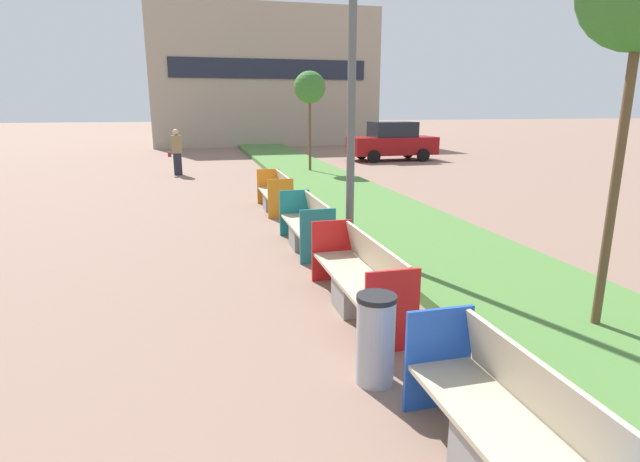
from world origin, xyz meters
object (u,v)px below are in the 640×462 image
pedestrian_walking (177,152)px  sapling_tree_far (310,88)px  bench_blue_frame (509,440)px  bench_teal_frame (307,229)px  parked_car_distant (392,142)px  litter_bin (375,339)px  bench_orange_frame (276,196)px  bench_red_frame (359,282)px

pedestrian_walking → sapling_tree_far: bearing=-13.8°
bench_blue_frame → bench_teal_frame: bearing=90.0°
pedestrian_walking → parked_car_distant: bearing=16.4°
bench_blue_frame → sapling_tree_far: (2.39, 16.28, 2.88)m
litter_bin → pedestrian_walking: (-2.17, 15.98, 0.44)m
sapling_tree_far → pedestrian_walking: sapling_tree_far is taller
bench_blue_frame → litter_bin: (-0.42, 1.52, 0.08)m
bench_teal_frame → bench_blue_frame: bearing=-90.0°
litter_bin → sapling_tree_far: 15.28m
bench_orange_frame → parked_car_distant: parked_car_distant is taller
bench_teal_frame → sapling_tree_far: size_ratio=0.52×
litter_bin → pedestrian_walking: size_ratio=0.51×
litter_bin → sapling_tree_far: size_ratio=0.23×
bench_red_frame → bench_teal_frame: same height
litter_bin → bench_teal_frame: bearing=85.0°
sapling_tree_far → parked_car_distant: (5.10, 4.19, -2.34)m
bench_blue_frame → bench_orange_frame: bearing=90.0°
parked_car_distant → bench_red_frame: bearing=-114.1°
bench_orange_frame → parked_car_distant: bearing=54.5°
bench_red_frame → litter_bin: (-0.43, -1.73, 0.07)m
bench_blue_frame → pedestrian_walking: (-2.59, 17.50, 0.53)m
bench_red_frame → parked_car_distant: size_ratio=0.58×
bench_red_frame → parked_car_distant: bearing=66.5°
bench_teal_frame → bench_orange_frame: bearing=90.0°
parked_car_distant → bench_blue_frame: bearing=-110.7°
bench_blue_frame → bench_red_frame: same height
sapling_tree_far → bench_orange_frame: bearing=-110.7°
bench_orange_frame → pedestrian_walking: (-2.59, 7.55, 0.53)m
litter_bin → parked_car_distant: bearing=67.3°
sapling_tree_far → bench_red_frame: bearing=-100.4°
bench_orange_frame → litter_bin: 8.44m
litter_bin → pedestrian_walking: pedestrian_walking is taller
bench_teal_frame → litter_bin: size_ratio=2.26×
bench_blue_frame → litter_bin: bearing=105.5°
bench_red_frame → bench_teal_frame: (-0.00, 3.07, -0.01)m
bench_red_frame → sapling_tree_far: size_ratio=0.63×
bench_blue_frame → parked_car_distant: 21.80m
bench_teal_frame → litter_bin: 4.82m
bench_blue_frame → parked_car_distant: (7.49, 20.46, 0.55)m
bench_red_frame → parked_car_distant: parked_car_distant is taller
bench_blue_frame → parked_car_distant: parked_car_distant is taller
bench_blue_frame → bench_orange_frame: (-0.00, 9.95, -0.00)m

